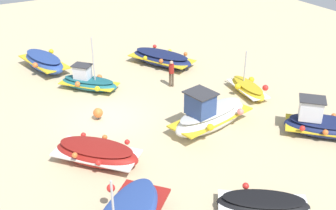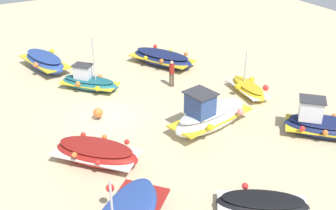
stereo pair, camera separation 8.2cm
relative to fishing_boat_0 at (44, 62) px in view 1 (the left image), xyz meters
name	(u,v)px [view 1 (the left image)]	position (x,y,z in m)	size (l,w,h in m)	color
ground_plane	(109,118)	(-8.27, -1.17, -0.57)	(55.54, 55.54, 0.00)	#C6B289
fishing_boat_0	(44,62)	(0.00, 0.00, 0.00)	(4.51, 2.62, 1.14)	#2D4C9E
fishing_boat_1	(210,116)	(-11.80, -5.26, 0.17)	(2.66, 4.91, 2.34)	white
fishing_boat_2	(248,88)	(-9.68, -9.52, -0.20)	(3.34, 1.87, 2.56)	gold
fishing_boat_3	(88,82)	(-4.32, -1.52, -0.09)	(3.62, 3.43, 3.39)	#1E6670
fishing_boat_4	(162,58)	(-3.16, -7.28, -0.09)	(4.98, 3.79, 0.94)	navy
fishing_boat_5	(97,153)	(-11.71, 0.80, -0.08)	(4.03, 3.84, 0.99)	maroon
fishing_boat_6	(263,204)	(-17.86, -3.51, -0.21)	(3.06, 3.60, 0.73)	black
fishing_boat_7	(322,124)	(-15.04, -9.74, 0.02)	(3.77, 3.81, 1.96)	navy
person_walking	(171,72)	(-6.53, -6.09, 0.41)	(0.32, 0.32, 1.70)	brown
mooring_buoy_0	(98,113)	(-8.14, -0.65, -0.16)	(0.52, 0.52, 0.67)	#3F3F42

